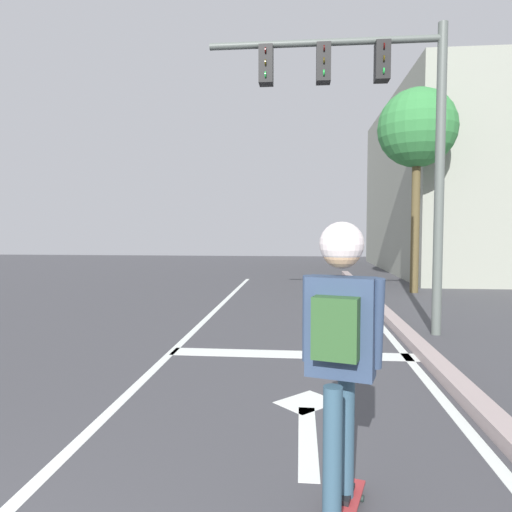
# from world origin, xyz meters

# --- Properties ---
(lane_line_center) EXTENTS (0.12, 20.00, 0.01)m
(lane_line_center) POSITION_xyz_m (0.02, 6.00, 0.00)
(lane_line_center) COLOR silver
(lane_line_center) RESTS_ON ground
(lane_line_curbside) EXTENTS (0.12, 20.00, 0.01)m
(lane_line_curbside) POSITION_xyz_m (3.41, 6.00, 0.00)
(lane_line_curbside) COLOR silver
(lane_line_curbside) RESTS_ON ground
(stop_bar) EXTENTS (3.54, 0.40, 0.01)m
(stop_bar) POSITION_xyz_m (1.79, 6.13, 0.00)
(stop_bar) COLOR silver
(stop_bar) RESTS_ON ground
(lane_arrow_stem) EXTENTS (0.16, 1.40, 0.01)m
(lane_arrow_stem) POSITION_xyz_m (1.96, 3.44, 0.00)
(lane_arrow_stem) COLOR silver
(lane_arrow_stem) RESTS_ON ground
(lane_arrow_head) EXTENTS (0.71, 0.71, 0.01)m
(lane_arrow_head) POSITION_xyz_m (1.96, 4.29, 0.00)
(lane_arrow_head) COLOR silver
(lane_arrow_head) RESTS_ON ground
(curb_strip) EXTENTS (0.24, 24.00, 0.14)m
(curb_strip) POSITION_xyz_m (3.66, 6.00, 0.07)
(curb_strip) COLOR #A79592
(curb_strip) RESTS_ON ground
(skater) EXTENTS (0.47, 0.64, 1.79)m
(skater) POSITION_xyz_m (2.13, 2.29, 1.22)
(skater) COLOR #315064
(skater) RESTS_ON skateboard
(traffic_signal_mast) EXTENTS (3.99, 0.34, 5.23)m
(traffic_signal_mast) POSITION_xyz_m (3.08, 7.63, 3.84)
(traffic_signal_mast) COLOR #545D57
(traffic_signal_mast) RESTS_ON ground
(roadside_tree) EXTENTS (2.18, 2.18, 5.72)m
(roadside_tree) POSITION_xyz_m (5.12, 12.96, 4.57)
(roadside_tree) COLOR brown
(roadside_tree) RESTS_ON ground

